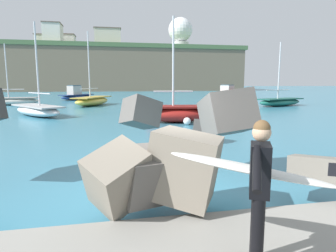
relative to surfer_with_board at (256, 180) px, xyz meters
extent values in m
plane|color=teal|center=(-0.69, 3.18, -1.28)|extent=(400.00, 400.00, 0.00)
cube|color=#605B56|center=(-1.04, 1.91, -0.46)|extent=(1.46, 1.38, 1.05)
cube|color=slate|center=(2.25, 1.80, -0.55)|extent=(1.16, 1.20, 0.67)
cube|color=#605B56|center=(-0.39, 2.03, -0.49)|extent=(0.89, 0.94, 0.62)
cube|color=#3D3A38|center=(1.94, 7.90, -0.59)|extent=(0.92, 0.87, 0.66)
cube|color=#605B56|center=(1.30, 4.02, 0.34)|extent=(1.31, 1.45, 1.45)
cube|color=gray|center=(-0.41, 1.81, -0.33)|extent=(1.68, 1.56, 1.38)
cube|color=gray|center=(-1.59, 1.68, -0.43)|extent=(1.27, 1.43, 1.38)
cube|color=#605B56|center=(-0.73, 6.39, 0.18)|extent=(1.46, 1.48, 1.30)
cylinder|color=black|center=(-0.07, -0.22, -0.59)|extent=(0.15, 0.15, 0.90)
cylinder|color=black|center=(0.04, 0.00, -0.59)|extent=(0.15, 0.15, 0.90)
cube|color=black|center=(-0.02, -0.11, 0.16)|extent=(0.37, 0.44, 0.60)
sphere|color=tan|center=(-0.02, -0.11, 0.59)|extent=(0.21, 0.21, 0.21)
sphere|color=brown|center=(-0.02, -0.11, 0.64)|extent=(0.19, 0.19, 0.19)
cylinder|color=black|center=(-0.23, -0.43, 0.28)|extent=(0.31, 0.51, 0.41)
cylinder|color=black|center=(0.09, 0.11, 0.12)|extent=(0.09, 0.09, 0.56)
ellipsoid|color=white|center=(0.03, 0.22, 0.06)|extent=(2.03, 1.25, 0.37)
cube|color=black|center=(0.89, -0.20, 0.13)|extent=(0.12, 0.07, 0.16)
ellipsoid|color=navy|center=(-6.56, 40.78, -0.90)|extent=(5.09, 5.90, 0.76)
cube|color=navy|center=(-6.56, 40.78, -0.56)|extent=(4.68, 5.43, 0.10)
cube|color=#B7B2A8|center=(-6.81, 40.43, 0.10)|extent=(2.02, 2.13, 1.24)
cube|color=#334C5B|center=(-6.81, 40.43, 0.78)|extent=(1.81, 1.92, 0.12)
ellipsoid|color=white|center=(-7.04, 19.62, -0.88)|extent=(4.97, 5.89, 0.79)
cube|color=#ACACAC|center=(-7.04, 19.62, -0.53)|extent=(4.57, 5.42, 0.10)
cylinder|color=silver|center=(-6.78, 19.26, 2.44)|extent=(0.12, 0.12, 5.86)
cylinder|color=silver|center=(-6.78, 19.26, 0.41)|extent=(2.15, 2.93, 0.08)
ellipsoid|color=#EAC64C|center=(-3.68, 29.17, -0.81)|extent=(4.45, 6.48, 0.93)
cube|color=#AF9539|center=(-3.68, 29.17, -0.39)|extent=(4.10, 5.96, 0.10)
cylinder|color=silver|center=(-3.87, 28.75, 3.03)|extent=(0.12, 0.12, 6.76)
cylinder|color=silver|center=(-3.87, 28.75, 0.55)|extent=(1.59, 3.40, 0.08)
ellipsoid|color=beige|center=(-12.32, 31.57, -0.86)|extent=(5.56, 2.48, 0.83)
cube|color=#9C9991|center=(-12.32, 31.57, -0.49)|extent=(5.11, 2.28, 0.10)
cylinder|color=silver|center=(-12.73, 31.52, 2.44)|extent=(0.12, 0.12, 5.77)
cylinder|color=silver|center=(-12.73, 31.52, 0.45)|extent=(3.22, 0.43, 0.08)
ellipsoid|color=maroon|center=(2.37, 14.32, -0.77)|extent=(4.21, 2.32, 1.02)
cube|color=maroon|center=(2.37, 14.32, -0.30)|extent=(3.87, 2.13, 0.10)
cylinder|color=silver|center=(2.07, 14.36, 2.40)|extent=(0.12, 0.12, 5.32)
cylinder|color=silver|center=(2.07, 14.36, 0.64)|extent=(2.40, 0.36, 0.08)
ellipsoid|color=maroon|center=(16.32, 39.31, -0.79)|extent=(4.40, 6.44, 0.97)
cube|color=maroon|center=(16.32, 39.31, -0.35)|extent=(4.05, 5.93, 0.10)
cube|color=#B7B2A8|center=(16.13, 39.73, 0.23)|extent=(1.89, 2.19, 1.07)
cube|color=#334C5B|center=(16.13, 39.73, 0.82)|extent=(1.70, 1.97, 0.12)
ellipsoid|color=#1E6656|center=(15.92, 24.77, -0.89)|extent=(6.31, 3.93, 0.78)
cube|color=#164C41|center=(15.92, 24.77, -0.53)|extent=(5.80, 3.61, 0.10)
cylinder|color=silver|center=(15.50, 24.61, 2.39)|extent=(0.12, 0.12, 5.77)
cylinder|color=silver|center=(15.50, 24.61, 0.41)|extent=(3.40, 1.35, 0.08)
sphere|color=silver|center=(2.63, 13.08, -1.06)|extent=(0.44, 0.44, 0.44)
cube|color=#756651|center=(3.59, 97.35, 4.96)|extent=(71.00, 31.46, 12.48)
cube|color=#4C6B42|center=(3.59, 97.35, 11.80)|extent=(72.42, 32.09, 1.20)
cylinder|color=silver|center=(22.49, 97.93, 13.79)|extent=(5.77, 5.77, 2.78)
sphere|color=white|center=(22.49, 97.93, 19.32)|extent=(8.28, 8.28, 8.28)
cube|color=beige|center=(-21.04, 99.63, 14.30)|extent=(7.83, 5.68, 3.80)
cube|color=#66564C|center=(-21.04, 99.63, 16.35)|extent=(8.22, 5.96, 0.30)
cube|color=silver|center=(-16.47, 106.35, 14.95)|extent=(5.72, 6.31, 5.09)
cube|color=#66564C|center=(-16.47, 106.35, 17.64)|extent=(6.00, 6.63, 0.30)
cube|color=silver|center=(-17.71, 88.43, 15.11)|extent=(4.85, 6.31, 5.41)
cube|color=#66564C|center=(-17.71, 88.43, 17.96)|extent=(5.10, 6.62, 0.30)
cube|color=beige|center=(-2.23, 93.21, 15.03)|extent=(7.88, 6.37, 5.26)
cube|color=#66564C|center=(-2.23, 93.21, 17.81)|extent=(8.28, 6.69, 0.30)
camera|label=1|loc=(-1.67, -3.06, 1.15)|focal=30.92mm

